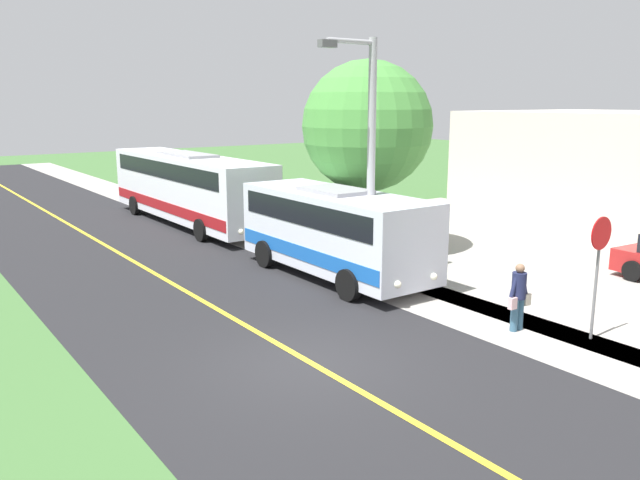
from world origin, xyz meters
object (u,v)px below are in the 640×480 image
at_px(stop_sign, 599,257).
at_px(tree_curbside, 367,127).
at_px(transit_bus_rear, 188,185).
at_px(pedestrian_with_bags, 518,295).
at_px(street_light_pole, 368,151).
at_px(shuttle_bus_front, 335,228).

relative_size(stop_sign, tree_curbside, 0.42).
bearing_deg(tree_curbside, transit_bus_rear, -71.69).
height_order(transit_bus_rear, pedestrian_with_bags, transit_bus_rear).
relative_size(stop_sign, street_light_pole, 0.40).
bearing_deg(tree_curbside, pedestrian_with_bags, 75.06).
distance_m(transit_bus_rear, tree_curbside, 9.70).
relative_size(shuttle_bus_front, tree_curbside, 1.08).
distance_m(shuttle_bus_front, street_light_pole, 2.70).
xyz_separation_m(shuttle_bus_front, street_light_pole, (-0.36, 1.10, 2.44)).
xyz_separation_m(transit_bus_rear, pedestrian_with_bags, (-0.67, 17.27, -0.85)).
bearing_deg(street_light_pole, stop_sign, 100.44).
bearing_deg(shuttle_bus_front, transit_bus_rear, -89.87).
bearing_deg(pedestrian_with_bags, tree_curbside, -104.94).
bearing_deg(transit_bus_rear, tree_curbside, 108.31).
xyz_separation_m(street_light_pole, tree_curbside, (-2.54, -3.11, 0.54)).
bearing_deg(pedestrian_with_bags, shuttle_bus_front, -84.30).
bearing_deg(shuttle_bus_front, street_light_pole, 108.09).
xyz_separation_m(shuttle_bus_front, pedestrian_with_bags, (-0.64, 6.43, -0.65)).
distance_m(stop_sign, street_light_pole, 7.11).
height_order(stop_sign, tree_curbside, tree_curbside).
distance_m(shuttle_bus_front, tree_curbside, 4.62).
relative_size(transit_bus_rear, stop_sign, 4.20).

